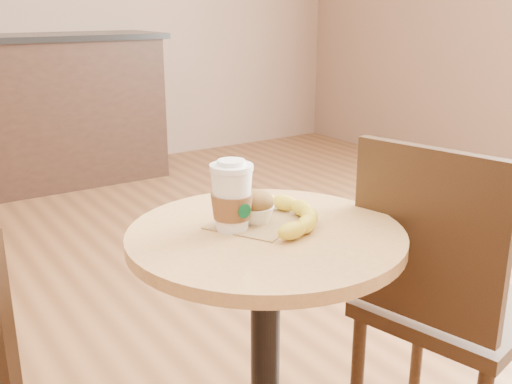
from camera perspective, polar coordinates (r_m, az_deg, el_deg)
cafe_table at (r=1.45m, az=0.90°, el=-12.83°), size 0.63×0.63×0.75m
chair_right at (r=1.64m, az=17.35°, el=-9.67°), size 0.49×0.49×0.93m
kraft_bag at (r=1.41m, az=0.47°, el=-2.54°), size 0.30×0.27×0.00m
coffee_cup at (r=1.33m, az=-2.32°, el=-0.66°), size 0.10×0.10×0.16m
muffin at (r=1.38m, az=0.02°, el=-1.37°), size 0.09×0.09×0.08m
banana at (r=1.39m, az=2.72°, el=-2.01°), size 0.27×0.32×0.04m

